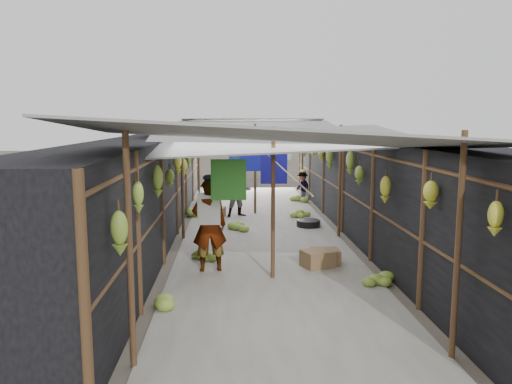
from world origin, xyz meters
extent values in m
plane|color=#6B6356|center=(0.00, 0.00, 0.00)|extent=(80.00, 80.00, 0.00)
cube|color=#9E998E|center=(0.00, 6.50, 0.01)|extent=(3.60, 16.00, 0.02)
cube|color=black|center=(-2.70, 6.50, 1.15)|extent=(1.40, 15.00, 2.30)
cube|color=black|center=(2.70, 6.50, 1.15)|extent=(1.40, 15.00, 2.30)
cube|color=#926C4A|center=(0.88, 3.59, 0.16)|extent=(0.66, 0.60, 0.32)
cube|color=#926C4A|center=(1.06, 3.76, 0.15)|extent=(0.52, 0.42, 0.30)
cube|color=#926C4A|center=(-1.11, 8.50, 0.15)|extent=(0.53, 0.46, 0.29)
cylinder|color=black|center=(1.26, 7.10, 0.09)|extent=(0.61, 0.61, 0.18)
imported|color=white|center=(-1.10, 3.47, 0.85)|extent=(0.67, 0.49, 1.69)
imported|color=#1E3597|center=(-0.47, 8.55, 0.73)|extent=(0.86, 0.77, 1.46)
imported|color=#46413D|center=(1.70, 11.15, 0.50)|extent=(0.63, 0.75, 1.00)
cylinder|color=brown|center=(-1.80, 0.00, 1.30)|extent=(0.07, 0.07, 2.60)
cylinder|color=brown|center=(1.80, 0.00, 1.30)|extent=(0.07, 0.07, 2.60)
cylinder|color=brown|center=(0.00, 3.00, 1.30)|extent=(0.07, 0.07, 2.60)
cylinder|color=brown|center=(-1.80, 6.00, 1.30)|extent=(0.07, 0.07, 2.60)
cylinder|color=brown|center=(1.80, 6.00, 1.30)|extent=(0.07, 0.07, 2.60)
cylinder|color=brown|center=(0.00, 9.00, 1.30)|extent=(0.07, 0.07, 2.60)
cylinder|color=brown|center=(-1.80, 12.00, 1.30)|extent=(0.07, 0.07, 2.60)
cylinder|color=brown|center=(1.80, 12.00, 1.30)|extent=(0.07, 0.07, 2.60)
cube|color=gray|center=(0.00, 1.00, 2.50)|extent=(5.21, 3.19, 0.52)
cube|color=gray|center=(0.20, 4.20, 2.35)|extent=(5.23, 3.73, 0.50)
cube|color=navy|center=(-0.10, 7.50, 2.45)|extent=(5.40, 3.60, 0.41)
cube|color=gray|center=(0.00, 10.80, 2.55)|extent=(5.37, 3.66, 0.27)
cube|color=gray|center=(0.10, 13.20, 2.65)|extent=(5.00, 1.99, 0.24)
cylinder|color=brown|center=(-2.00, 6.50, 2.05)|extent=(0.06, 15.00, 0.06)
cylinder|color=brown|center=(2.00, 6.50, 2.05)|extent=(0.06, 15.00, 0.06)
cylinder|color=gray|center=(0.00, 6.50, 2.05)|extent=(0.02, 15.00, 0.02)
cube|color=#1A1798|center=(0.18, 4.93, 1.72)|extent=(0.55, 0.03, 0.65)
cube|color=#1920A4|center=(-0.14, 7.02, 1.75)|extent=(0.70, 0.03, 0.60)
cube|color=navy|center=(-0.43, 10.47, 1.75)|extent=(0.65, 0.03, 0.60)
cube|color=white|center=(0.87, 9.96, 1.77)|extent=(0.60, 0.03, 0.55)
cube|color=#317828|center=(-0.75, 3.15, 1.70)|extent=(0.60, 0.03, 0.70)
ellipsoid|color=olive|center=(-1.88, -0.09, 1.53)|extent=(0.18, 0.16, 0.49)
ellipsoid|color=olive|center=(-1.88, 1.03, 1.74)|extent=(0.14, 0.12, 0.41)
ellipsoid|color=olive|center=(-1.88, 2.74, 1.72)|extent=(0.17, 0.15, 0.54)
ellipsoid|color=olive|center=(-1.88, 4.31, 1.59)|extent=(0.18, 0.15, 0.36)
ellipsoid|color=gold|center=(-1.88, 5.80, 1.75)|extent=(0.19, 0.16, 0.51)
ellipsoid|color=gold|center=(-1.88, 7.17, 1.53)|extent=(0.19, 0.16, 0.45)
ellipsoid|color=olive|center=(-1.88, 8.81, 1.61)|extent=(0.15, 0.13, 0.59)
ellipsoid|color=olive|center=(-1.88, 10.36, 1.60)|extent=(0.18, 0.15, 0.37)
ellipsoid|color=gold|center=(-1.88, 12.06, 1.67)|extent=(0.15, 0.12, 0.50)
ellipsoid|color=olive|center=(-1.88, 13.08, 1.59)|extent=(0.16, 0.13, 0.59)
ellipsoid|color=gold|center=(1.88, -0.58, 1.75)|extent=(0.15, 0.13, 0.36)
ellipsoid|color=gold|center=(1.88, 1.01, 1.74)|extent=(0.20, 0.17, 0.38)
ellipsoid|color=gold|center=(1.88, 2.89, 1.55)|extent=(0.18, 0.15, 0.47)
ellipsoid|color=olive|center=(1.88, 4.59, 1.60)|extent=(0.19, 0.16, 0.40)
ellipsoid|color=olive|center=(1.88, 5.38, 1.78)|extent=(0.19, 0.16, 0.53)
ellipsoid|color=olive|center=(1.88, 7.60, 1.72)|extent=(0.20, 0.17, 0.59)
ellipsoid|color=gold|center=(1.88, 8.88, 1.75)|extent=(0.18, 0.15, 0.38)
ellipsoid|color=gold|center=(1.88, 10.20, 1.79)|extent=(0.19, 0.16, 0.43)
ellipsoid|color=olive|center=(1.88, 12.06, 1.70)|extent=(0.17, 0.15, 0.56)
ellipsoid|color=olive|center=(1.88, 13.57, 1.68)|extent=(0.15, 0.12, 0.51)
ellipsoid|color=olive|center=(-1.60, 8.76, 0.15)|extent=(0.61, 0.51, 0.30)
ellipsoid|color=olive|center=(1.70, 2.55, 0.11)|extent=(0.46, 0.39, 0.23)
ellipsoid|color=olive|center=(-1.70, 1.64, 0.13)|extent=(0.52, 0.45, 0.26)
ellipsoid|color=olive|center=(-1.52, 10.70, 0.12)|extent=(0.46, 0.39, 0.23)
ellipsoid|color=olive|center=(-0.57, 6.78, 0.13)|extent=(0.51, 0.43, 0.25)
ellipsoid|color=olive|center=(1.38, 8.28, 0.17)|extent=(0.66, 0.56, 0.33)
ellipsoid|color=olive|center=(1.68, 11.05, 0.16)|extent=(0.64, 0.54, 0.32)
ellipsoid|color=olive|center=(0.63, 3.75, 0.15)|extent=(0.60, 0.51, 0.30)
ellipsoid|color=olive|center=(-1.35, 4.23, 0.14)|extent=(0.58, 0.49, 0.29)
camera|label=1|loc=(-0.72, -5.25, 2.71)|focal=35.00mm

